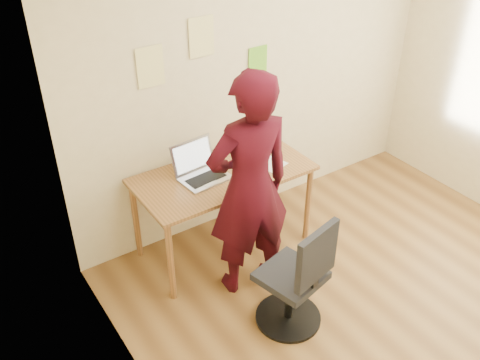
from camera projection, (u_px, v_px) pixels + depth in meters
room at (431, 159)px, 3.18m from camera, size 3.58×3.58×2.78m
desk at (223, 182)px, 4.24m from camera, size 1.40×0.70×0.74m
laptop at (201, 171)px, 4.12m from camera, size 0.40×0.36×0.26m
paper_sheet at (267, 162)px, 4.33m from camera, size 0.27×0.33×0.00m
phone at (256, 178)px, 4.12m from camera, size 0.10×0.14×0.01m
wall_note_left at (150, 67)px, 3.81m from camera, size 0.21×0.00×0.30m
wall_note_mid at (201, 37)px, 3.94m from camera, size 0.21×0.00×0.30m
wall_note_right at (258, 61)px, 4.34m from camera, size 0.18×0.00×0.24m
office_chair at (297, 283)px, 3.66m from camera, size 0.48×0.49×0.91m
person at (249, 188)px, 3.75m from camera, size 0.69×0.50×1.77m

